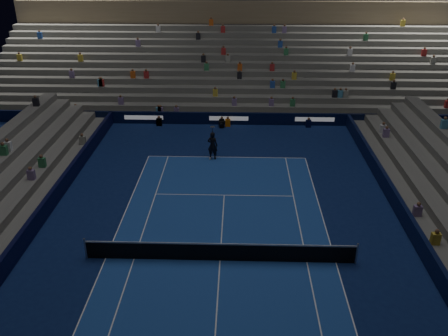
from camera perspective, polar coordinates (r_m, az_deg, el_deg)
ground at (r=23.09m, az=-0.48°, el=-11.00°), size 90.00×90.00×0.00m
court_surface at (r=23.09m, az=-0.48°, el=-10.99°), size 10.97×23.77×0.01m
sponsor_barrier_far at (r=39.32m, az=0.58°, el=5.95°), size 44.00×0.25×1.00m
sponsor_barrier_east at (r=24.47m, az=23.20°, el=-9.62°), size 0.25×37.00×1.00m
sponsor_barrier_west at (r=25.08m, az=-23.51°, el=-8.77°), size 0.25×37.00×1.00m
grandstand_main at (r=47.55m, az=0.86°, el=13.06°), size 44.00×15.20×11.20m
tennis_net at (r=22.79m, az=-0.48°, el=-9.98°), size 12.90×0.10×1.10m
tennis_player at (r=32.78m, az=-1.37°, el=2.71°), size 0.82×0.65×1.98m
broadcast_camera at (r=38.68m, az=-0.30°, el=5.26°), size 0.49×0.89×0.53m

